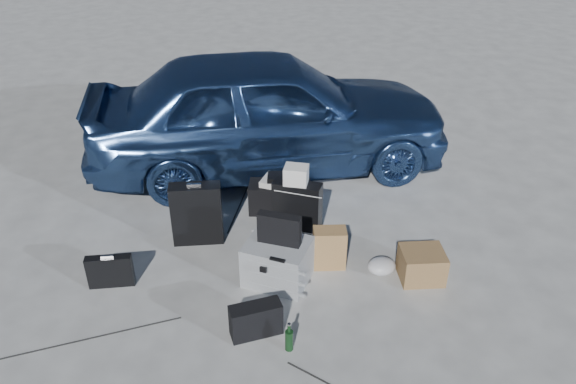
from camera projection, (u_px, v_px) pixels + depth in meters
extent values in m
plane|color=#B5B5AF|center=(259.00, 299.00, 5.00)|extent=(60.00, 60.00, 0.00)
imported|color=#385B96|center=(268.00, 111.00, 6.80)|extent=(4.55, 2.41, 1.48)
cube|color=#A6A9AB|center=(278.00, 262.00, 5.13)|extent=(0.69, 0.63, 0.41)
cube|color=black|center=(279.00, 229.00, 4.97)|extent=(0.40, 0.21, 0.29)
cube|color=black|center=(110.00, 271.00, 5.08)|extent=(0.42, 0.13, 0.32)
cube|color=black|center=(197.00, 214.00, 5.60)|extent=(0.51, 0.22, 0.65)
cube|color=black|center=(297.00, 208.00, 5.74)|extent=(0.52, 0.32, 0.59)
cube|color=silver|center=(296.00, 175.00, 5.54)|extent=(0.26, 0.23, 0.19)
cube|color=black|center=(280.00, 197.00, 6.17)|extent=(0.69, 0.32, 0.34)
cube|color=silver|center=(280.00, 182.00, 6.06)|extent=(0.45, 0.39, 0.07)
cube|color=black|center=(280.00, 177.00, 6.02)|extent=(0.27, 0.20, 0.06)
cube|color=olive|center=(329.00, 248.00, 5.31)|extent=(0.31, 0.19, 0.41)
cube|color=brown|center=(422.00, 265.00, 5.18)|extent=(0.41, 0.36, 0.29)
ellipsoid|color=silver|center=(382.00, 266.00, 5.28)|extent=(0.32, 0.29, 0.15)
cube|color=black|center=(256.00, 320.00, 4.56)|extent=(0.45, 0.28, 0.30)
cylinder|color=black|center=(289.00, 337.00, 4.42)|extent=(0.08, 0.08, 0.26)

